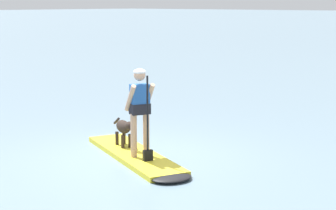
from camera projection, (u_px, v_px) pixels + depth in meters
ground_plane at (134, 157)px, 11.01m from camera, size 400.00×400.00×0.00m
paddleboard at (139, 158)px, 10.80m from camera, size 3.53×2.04×0.10m
person_paddler at (140, 106)px, 10.54m from camera, size 0.68×0.59×1.66m
dog at (124, 128)px, 11.37m from camera, size 0.95×0.46×0.57m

